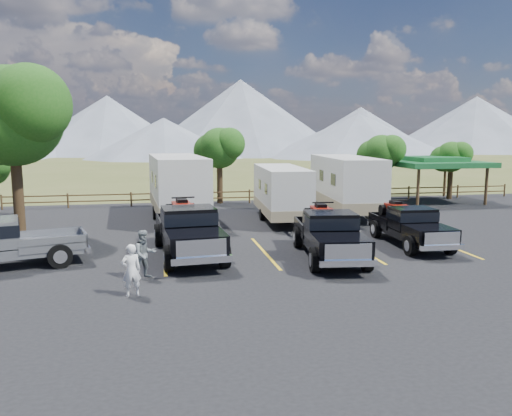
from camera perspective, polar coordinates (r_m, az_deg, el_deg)
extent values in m
plane|color=#465022|center=(17.20, 10.41, -7.92)|extent=(320.00, 320.00, 0.00)
cube|color=black|center=(19.92, 7.26, -5.52)|extent=(44.00, 34.00, 0.04)
cube|color=gold|center=(19.92, -10.38, -5.52)|extent=(0.12, 5.50, 0.01)
cube|color=gold|center=(20.34, 1.00, -5.09)|extent=(0.12, 5.50, 0.01)
cube|color=gold|center=(21.51, 11.51, -4.51)|extent=(0.12, 5.50, 0.01)
cube|color=gold|center=(23.32, 20.66, -3.89)|extent=(0.12, 5.50, 0.01)
cylinder|color=black|center=(25.29, -25.56, 1.80)|extent=(0.48, 0.48, 4.48)
sphere|color=#1B4F13|center=(25.17, -26.06, 9.41)|extent=(4.48, 4.48, 4.48)
sphere|color=#1B4F13|center=(24.19, -24.39, 10.73)|extent=(3.52, 3.52, 3.52)
cylinder|color=black|center=(35.86, 14.00, 2.75)|extent=(0.39, 0.39, 2.80)
sphere|color=#1B4F13|center=(35.72, 14.12, 6.11)|extent=(2.52, 2.52, 2.52)
sphere|color=#1B4F13|center=(35.54, 15.24, 6.49)|extent=(1.98, 1.98, 1.98)
sphere|color=#1B4F13|center=(35.88, 13.11, 5.86)|extent=(2.16, 2.16, 2.16)
cylinder|color=black|center=(39.63, 21.28, 2.75)|extent=(0.38, 0.38, 2.52)
sphere|color=#1B4F13|center=(39.50, 21.43, 5.47)|extent=(2.24, 2.24, 2.24)
sphere|color=#1B4F13|center=(39.42, 22.35, 5.77)|extent=(1.76, 1.76, 1.76)
sphere|color=#1B4F13|center=(39.57, 20.60, 5.29)|extent=(1.92, 1.92, 1.92)
cylinder|color=black|center=(34.74, -4.15, 3.04)|extent=(0.41, 0.41, 3.08)
sphere|color=#1B4F13|center=(34.60, -4.19, 6.85)|extent=(2.80, 2.80, 2.80)
sphere|color=#1B4F13|center=(34.17, -3.09, 7.34)|extent=(2.20, 2.20, 2.20)
sphere|color=#1B4F13|center=(34.98, -5.19, 6.53)|extent=(2.40, 2.40, 2.40)
cylinder|color=#4F3C22|center=(35.51, -27.07, 0.56)|extent=(0.12, 0.12, 1.00)
cylinder|color=#4F3C22|center=(34.62, -20.70, 0.76)|extent=(0.12, 0.12, 1.00)
cylinder|color=#4F3C22|center=(34.16, -14.07, 0.96)|extent=(0.12, 0.12, 1.00)
cylinder|color=#4F3C22|center=(34.18, -7.36, 1.15)|extent=(0.12, 0.12, 1.00)
cylinder|color=#4F3C22|center=(34.66, -0.75, 1.32)|extent=(0.12, 0.12, 1.00)
cylinder|color=#4F3C22|center=(35.58, 5.60, 1.46)|extent=(0.12, 0.12, 1.00)
cylinder|color=#4F3C22|center=(36.92, 11.57, 1.59)|extent=(0.12, 0.12, 1.00)
cylinder|color=#4F3C22|center=(38.63, 17.06, 1.68)|extent=(0.12, 0.12, 1.00)
cylinder|color=#4F3C22|center=(40.66, 22.05, 1.76)|extent=(0.12, 0.12, 1.00)
cylinder|color=#4F3C22|center=(42.96, 26.53, 1.81)|extent=(0.12, 0.12, 1.00)
cube|color=#4F3C22|center=(35.07, 2.47, 1.31)|extent=(36.00, 0.06, 0.08)
cube|color=#4F3C22|center=(35.02, 2.47, 1.96)|extent=(36.00, 0.06, 0.08)
cylinder|color=#4F3C22|center=(34.34, 18.03, 2.18)|extent=(0.20, 0.20, 2.60)
cylinder|color=#4F3C22|center=(38.76, 14.46, 3.00)|extent=(0.20, 0.20, 2.60)
cylinder|color=#4F3C22|center=(37.02, 24.82, 2.24)|extent=(0.20, 0.20, 2.60)
cylinder|color=#4F3C22|center=(41.15, 20.77, 3.02)|extent=(0.20, 0.20, 2.60)
cube|color=#1A5D2C|center=(37.63, 19.63, 4.84)|extent=(6.20, 6.20, 0.35)
cube|color=#1A5D2C|center=(37.61, 19.65, 5.29)|extent=(3.50, 3.50, 0.35)
cone|color=slate|center=(127.91, -16.55, 9.10)|extent=(44.00, 44.00, 14.00)
cone|color=slate|center=(125.04, -1.77, 10.38)|extent=(52.00, 52.00, 18.00)
cone|color=slate|center=(140.21, 11.84, 8.77)|extent=(40.00, 40.00, 12.00)
cone|color=slate|center=(152.10, 23.78, 8.77)|extent=(50.00, 50.00, 15.00)
cone|color=slate|center=(102.35, -10.48, 7.87)|extent=(32.00, 32.00, 8.00)
cone|color=slate|center=(107.51, 11.60, 8.13)|extent=(40.00, 40.00, 9.00)
cube|color=black|center=(19.84, -7.72, -3.55)|extent=(2.42, 6.17, 0.38)
cube|color=black|center=(17.80, -6.84, -3.64)|extent=(2.18, 2.06, 0.53)
cube|color=black|center=(19.58, -7.71, -1.44)|extent=(2.11, 1.80, 1.06)
cube|color=black|center=(19.55, -7.72, -0.99)|extent=(2.16, 1.87, 0.48)
cube|color=black|center=(21.64, -8.43, -1.78)|extent=(2.23, 2.69, 0.58)
cube|color=white|center=(16.77, -6.27, -4.57)|extent=(1.69, 0.22, 0.58)
cube|color=white|center=(16.80, -6.21, -5.95)|extent=(2.08, 0.36, 0.23)
cube|color=white|center=(22.95, -8.81, -2.10)|extent=(2.08, 0.33, 0.23)
cylinder|color=black|center=(17.75, -9.96, -5.67)|extent=(0.39, 0.97, 0.95)
cylinder|color=black|center=(18.04, -3.64, -5.33)|extent=(0.39, 0.97, 0.95)
cylinder|color=black|center=(21.82, -11.06, -3.05)|extent=(0.39, 0.97, 0.95)
cylinder|color=black|center=(22.06, -5.90, -2.81)|extent=(0.39, 0.97, 0.95)
cube|color=maroon|center=(21.53, -8.47, 0.09)|extent=(0.85, 1.43, 0.37)
cube|color=black|center=(21.49, -8.49, 0.79)|extent=(0.49, 0.82, 0.19)
cube|color=maroon|center=(20.94, -8.28, 0.16)|extent=(0.87, 0.44, 0.23)
cylinder|color=black|center=(21.00, -8.34, 1.20)|extent=(0.95, 0.14, 0.06)
cylinder|color=black|center=(20.94, -9.55, -0.75)|extent=(0.32, 0.61, 0.59)
cylinder|color=black|center=(21.05, -6.98, -0.65)|extent=(0.32, 0.61, 0.59)
cylinder|color=black|center=(22.08, -9.87, -0.29)|extent=(0.32, 0.61, 0.59)
cylinder|color=black|center=(22.19, -7.43, -0.19)|extent=(0.32, 0.61, 0.59)
cube|color=black|center=(19.53, 8.36, -3.90)|extent=(2.48, 5.78, 0.35)
cube|color=black|center=(17.65, 9.68, -4.05)|extent=(2.09, 1.99, 0.49)
cube|color=black|center=(19.28, 8.48, -1.92)|extent=(2.02, 1.75, 0.98)
cube|color=black|center=(19.25, 8.48, -1.49)|extent=(2.07, 1.81, 0.44)
cube|color=black|center=(21.17, 7.36, -2.17)|extent=(2.16, 2.57, 0.54)
cube|color=white|center=(16.72, 10.49, -4.95)|extent=(1.57, 0.27, 0.54)
cube|color=white|center=(16.75, 10.50, -6.24)|extent=(1.93, 0.41, 0.22)
cube|color=white|center=(22.37, 6.75, -2.45)|extent=(1.93, 0.39, 0.22)
cylinder|color=black|center=(17.53, 6.73, -5.89)|extent=(0.40, 0.91, 0.88)
cylinder|color=black|center=(17.96, 12.56, -5.69)|extent=(0.40, 0.91, 0.88)
cylinder|color=black|center=(21.27, 4.79, -3.31)|extent=(0.40, 0.91, 0.88)
cylinder|color=black|center=(21.62, 9.65, -3.21)|extent=(0.40, 0.91, 0.88)
cube|color=maroon|center=(21.06, 7.39, -0.40)|extent=(0.84, 1.35, 0.34)
cube|color=black|center=(21.02, 7.40, 0.27)|extent=(0.48, 0.78, 0.18)
cube|color=maroon|center=(20.52, 7.69, -0.36)|extent=(0.82, 0.44, 0.22)
cylinder|color=black|center=(20.57, 7.65, 0.63)|extent=(0.89, 0.17, 0.06)
cylinder|color=black|center=(20.48, 6.46, -1.19)|extent=(0.32, 0.58, 0.55)
cylinder|color=black|center=(20.66, 8.88, -1.15)|extent=(0.32, 0.58, 0.55)
cylinder|color=black|center=(21.53, 5.95, -0.71)|extent=(0.32, 0.58, 0.55)
cylinder|color=black|center=(21.70, 8.25, -0.68)|extent=(0.32, 0.58, 0.55)
cube|color=black|center=(22.53, 17.22, -2.68)|extent=(1.86, 5.17, 0.32)
cube|color=black|center=(20.97, 19.29, -2.67)|extent=(1.79, 1.68, 0.45)
cube|color=black|center=(22.33, 17.41, -1.11)|extent=(1.74, 1.47, 0.90)
cube|color=black|center=(22.31, 17.43, -0.77)|extent=(1.78, 1.52, 0.40)
cube|color=black|center=(23.93, 15.58, -1.38)|extent=(1.81, 2.22, 0.49)
cube|color=white|center=(20.19, 20.49, -3.28)|extent=(1.43, 0.13, 0.49)
cube|color=white|center=(20.21, 20.51, -4.25)|extent=(1.76, 0.24, 0.20)
cube|color=white|center=(24.95, 14.55, -1.64)|extent=(1.76, 0.22, 0.20)
cylinder|color=black|center=(20.64, 17.22, -4.14)|extent=(0.30, 0.82, 0.81)
cylinder|color=black|center=(21.42, 21.29, -3.89)|extent=(0.30, 0.82, 0.81)
cylinder|color=black|center=(23.81, 13.53, -2.34)|extent=(0.30, 0.82, 0.81)
cylinder|color=black|center=(24.49, 17.19, -2.19)|extent=(0.30, 0.82, 0.81)
cube|color=maroon|center=(23.83, 15.63, 0.05)|extent=(0.68, 1.19, 0.31)
cube|color=black|center=(23.80, 15.66, 0.59)|extent=(0.39, 0.69, 0.16)
cube|color=maroon|center=(23.38, 16.13, 0.10)|extent=(0.73, 0.34, 0.20)
cylinder|color=black|center=(23.42, 16.08, 0.89)|extent=(0.81, 0.09, 0.05)
cylinder|color=black|center=(23.25, 15.20, -0.58)|extent=(0.25, 0.51, 0.50)
cylinder|color=black|center=(23.59, 17.00, -0.53)|extent=(0.25, 0.51, 0.50)
cylinder|color=black|center=(24.14, 14.27, -0.22)|extent=(0.25, 0.51, 0.50)
cylinder|color=black|center=(24.47, 16.01, -0.17)|extent=(0.25, 0.51, 0.50)
cube|color=silver|center=(28.28, -8.99, 2.90)|extent=(3.18, 8.36, 2.95)
cube|color=gray|center=(28.41, -8.94, 0.59)|extent=(3.21, 8.41, 0.66)
cube|color=black|center=(26.11, -11.43, 3.03)|extent=(0.09, 0.98, 0.66)
cube|color=black|center=(26.40, -5.67, 3.21)|extent=(0.09, 0.98, 0.66)
cylinder|color=black|center=(28.71, -11.43, -0.50)|extent=(0.32, 0.78, 0.77)
cylinder|color=black|center=(28.96, -6.55, -0.31)|extent=(0.32, 0.78, 0.77)
cube|color=black|center=(23.48, -7.60, -1.98)|extent=(0.26, 1.97, 0.11)
cube|color=silver|center=(27.52, 2.90, 2.13)|extent=(2.64, 7.00, 2.47)
cube|color=gray|center=(27.64, 2.89, 0.15)|extent=(2.67, 7.03, 0.55)
cube|color=black|center=(25.63, 1.14, 2.23)|extent=(0.07, 0.82, 0.55)
cube|color=black|center=(26.04, 5.98, 2.28)|extent=(0.07, 0.82, 0.55)
cylinder|color=black|center=(27.81, 0.69, -0.74)|extent=(0.27, 0.65, 0.64)
cylinder|color=black|center=(28.17, 4.85, -0.66)|extent=(0.27, 0.65, 0.64)
cube|color=black|center=(23.57, 4.70, -2.11)|extent=(0.22, 1.65, 0.09)
cube|color=silver|center=(29.98, 10.21, 3.05)|extent=(3.24, 8.13, 2.86)
cube|color=gray|center=(30.10, 10.15, 0.94)|extent=(3.27, 8.18, 0.64)
cube|color=black|center=(27.71, 8.80, 3.24)|extent=(0.11, 0.95, 0.64)
cube|color=black|center=(28.47, 13.81, 3.23)|extent=(0.11, 0.95, 0.64)
cylinder|color=black|center=(30.17, 7.78, 0.00)|extent=(0.33, 0.76, 0.74)
cylinder|color=black|center=(30.82, 12.10, 0.07)|extent=(0.33, 0.76, 0.74)
cube|color=black|center=(25.52, 13.16, -1.33)|extent=(0.30, 1.91, 0.11)
cube|color=gray|center=(20.09, -27.17, -4.45)|extent=(5.76, 3.14, 0.35)
cube|color=gray|center=(20.06, -22.27, -3.39)|extent=(2.71, 2.38, 0.53)
cube|color=white|center=(20.23, -18.95, -4.05)|extent=(0.64, 1.86, 0.21)
cylinder|color=black|center=(21.04, -21.90, -4.05)|extent=(0.91, 0.50, 0.87)
cylinder|color=black|center=(19.28, -21.49, -5.14)|extent=(0.91, 0.50, 0.87)
imported|color=white|center=(15.27, -14.07, -6.91)|extent=(0.65, 0.51, 1.58)
imported|color=slate|center=(17.03, -12.61, -5.18)|extent=(0.97, 0.88, 1.63)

